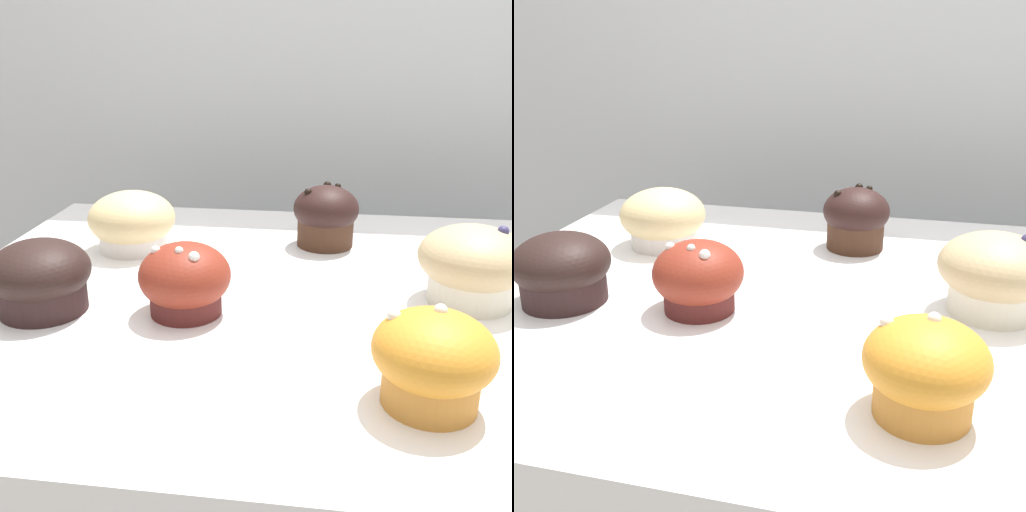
% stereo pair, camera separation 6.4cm
% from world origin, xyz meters
% --- Properties ---
extents(wall_back, '(3.20, 0.10, 1.80)m').
position_xyz_m(wall_back, '(0.00, 0.60, 0.90)').
color(wall_back, silver).
rests_on(wall_back, ground).
extents(muffin_front_center, '(0.10, 0.10, 0.08)m').
position_xyz_m(muffin_front_center, '(-0.36, -0.08, 0.94)').
color(muffin_front_center, '#2F1D1D').
rests_on(muffin_front_center, display_counter).
extents(muffin_back_left, '(0.09, 0.09, 0.08)m').
position_xyz_m(muffin_back_left, '(-0.07, 0.17, 0.94)').
color(muffin_back_left, '#42281A').
rests_on(muffin_back_left, display_counter).
extents(muffin_back_right, '(0.11, 0.11, 0.08)m').
position_xyz_m(muffin_back_right, '(-0.32, 0.11, 0.94)').
color(muffin_back_right, silver).
rests_on(muffin_back_right, display_counter).
extents(muffin_front_left, '(0.09, 0.09, 0.08)m').
position_xyz_m(muffin_front_left, '(0.02, -0.20, 0.94)').
color(muffin_front_left, '#C98135').
rests_on(muffin_front_left, display_counter).
extents(muffin_front_right, '(0.11, 0.11, 0.09)m').
position_xyz_m(muffin_front_right, '(0.09, 0.00, 0.95)').
color(muffin_front_right, silver).
rests_on(muffin_front_right, display_counter).
extents(muffin_back_center, '(0.09, 0.09, 0.08)m').
position_xyz_m(muffin_back_center, '(-0.21, -0.07, 0.94)').
color(muffin_back_center, '#511E1C').
rests_on(muffin_back_center, display_counter).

